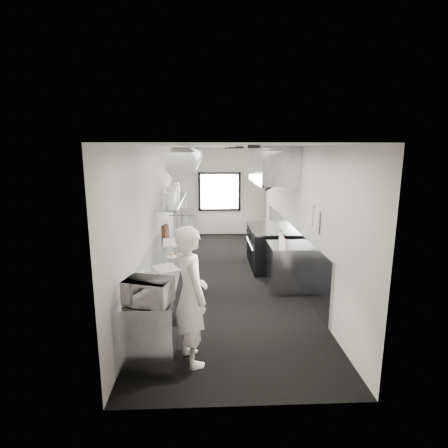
{
  "coord_description": "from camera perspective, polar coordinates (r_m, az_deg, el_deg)",
  "views": [
    {
      "loc": [
        -0.35,
        -7.33,
        2.74
      ],
      "look_at": [
        -0.04,
        -0.2,
        1.22
      ],
      "focal_mm": 28.3,
      "sensor_mm": 36.0,
      "label": 1
    }
  ],
  "objects": [
    {
      "name": "wall_back",
      "position": [
        11.41,
        -0.73,
        5.26
      ],
      "size": [
        3.0,
        0.02,
        2.8
      ],
      "primitive_type": "cube",
      "color": "beige",
      "rests_on": "floor"
    },
    {
      "name": "range",
      "position": [
        8.46,
        7.05,
        -3.66
      ],
      "size": [
        0.88,
        1.6,
        0.94
      ],
      "color": "black",
      "rests_on": "floor"
    },
    {
      "name": "plate_stack_a",
      "position": [
        7.65,
        -8.71,
        4.05
      ],
      "size": [
        0.27,
        0.27,
        0.26
      ],
      "primitive_type": "cylinder",
      "rotation": [
        0.0,
        0.0,
        0.26
      ],
      "color": "silver",
      "rests_on": "pass_shelf"
    },
    {
      "name": "floor",
      "position": [
        7.83,
        0.23,
        -8.47
      ],
      "size": [
        3.0,
        8.0,
        0.01
      ],
      "primitive_type": "cube",
      "color": "black",
      "rests_on": "ground"
    },
    {
      "name": "line_cook",
      "position": [
        4.6,
        -5.38,
        -11.44
      ],
      "size": [
        0.66,
        0.78,
        1.83
      ],
      "primitive_type": "imported",
      "rotation": [
        0.0,
        0.0,
        1.97
      ],
      "color": "white",
      "rests_on": "floor"
    },
    {
      "name": "far_work_table",
      "position": [
        10.81,
        -6.69,
        -0.31
      ],
      "size": [
        0.7,
        1.2,
        0.9
      ],
      "primitive_type": "cube",
      "color": "#92979F",
      "rests_on": "floor"
    },
    {
      "name": "squeeze_bottle_d",
      "position": [
        7.13,
        9.17,
        -2.3
      ],
      "size": [
        0.07,
        0.07,
        0.2
      ],
      "primitive_type": "cylinder",
      "rotation": [
        0.0,
        0.0,
        0.11
      ],
      "color": "silver",
      "rests_on": "bottle_station"
    },
    {
      "name": "ceiling",
      "position": [
        7.34,
        0.25,
        12.47
      ],
      "size": [
        3.0,
        8.0,
        0.01
      ],
      "primitive_type": "cube",
      "color": "beige",
      "rests_on": "wall_back"
    },
    {
      "name": "deli_tub_b",
      "position": [
        5.14,
        -13.56,
        -8.75
      ],
      "size": [
        0.15,
        0.15,
        0.09
      ],
      "primitive_type": "cylinder",
      "rotation": [
        0.0,
        0.0,
        -0.17
      ],
      "color": "#AAB4A6",
      "rests_on": "prep_counter"
    },
    {
      "name": "pass_shelf",
      "position": [
        8.46,
        -8.2,
        3.69
      ],
      "size": [
        0.45,
        3.0,
        0.68
      ],
      "color": "#92979F",
      "rests_on": "prep_counter"
    },
    {
      "name": "squeeze_bottle_a",
      "position": [
        6.76,
        9.87,
        -3.25
      ],
      "size": [
        0.06,
        0.06,
        0.16
      ],
      "primitive_type": "cylinder",
      "rotation": [
        0.0,
        0.0,
        0.15
      ],
      "color": "silver",
      "rests_on": "bottle_station"
    },
    {
      "name": "squeeze_bottle_e",
      "position": [
        7.34,
        9.1,
        -1.98
      ],
      "size": [
        0.06,
        0.06,
        0.17
      ],
      "primitive_type": "cylinder",
      "rotation": [
        0.0,
        0.0,
        0.1
      ],
      "color": "silver",
      "rests_on": "bottle_station"
    },
    {
      "name": "wall_right",
      "position": [
        7.68,
        11.49,
        1.71
      ],
      "size": [
        0.02,
        8.0,
        2.8
      ],
      "primitive_type": "cube",
      "color": "beige",
      "rests_on": "floor"
    },
    {
      "name": "plate_stack_d",
      "position": [
        9.11,
        -8.01,
        5.6
      ],
      "size": [
        0.26,
        0.26,
        0.34
      ],
      "primitive_type": "cylinder",
      "rotation": [
        0.0,
        0.0,
        0.18
      ],
      "color": "silver",
      "rests_on": "pass_shelf"
    },
    {
      "name": "service_window",
      "position": [
        11.38,
        -0.73,
        5.24
      ],
      "size": [
        1.36,
        0.05,
        1.25
      ],
      "color": "white",
      "rests_on": "wall_back"
    },
    {
      "name": "knife_block",
      "position": [
        7.76,
        -9.48,
        -1.01
      ],
      "size": [
        0.15,
        0.23,
        0.23
      ],
      "primitive_type": "cube",
      "rotation": [
        0.0,
        0.0,
        -0.27
      ],
      "color": "#57341E",
      "rests_on": "prep_counter"
    },
    {
      "name": "notice_sheet_b",
      "position": [
        6.18,
        14.7,
        0.5
      ],
      "size": [
        0.02,
        0.28,
        0.38
      ],
      "primitive_type": "cube",
      "color": "beige",
      "rests_on": "wall_right"
    },
    {
      "name": "deli_tub_a",
      "position": [
        5.32,
        -13.21,
        -8.02
      ],
      "size": [
        0.18,
        0.18,
        0.1
      ],
      "primitive_type": "cylinder",
      "rotation": [
        0.0,
        0.0,
        0.41
      ],
      "color": "#AAB4A6",
      "rests_on": "prep_counter"
    },
    {
      "name": "microwave",
      "position": [
        4.44,
        -12.16,
        -10.6
      ],
      "size": [
        0.6,
        0.52,
        0.31
      ],
      "primitive_type": "imported",
      "rotation": [
        0.0,
        0.0,
        -0.28
      ],
      "color": "silver",
      "rests_on": "prep_counter"
    },
    {
      "name": "newspaper",
      "position": [
        5.67,
        -9.42,
        -7.04
      ],
      "size": [
        0.49,
        0.53,
        0.01
      ],
      "primitive_type": "cube",
      "rotation": [
        0.0,
        0.0,
        0.44
      ],
      "color": "white",
      "rests_on": "prep_counter"
    },
    {
      "name": "notice_sheet_a",
      "position": [
        6.5,
        13.83,
        1.54
      ],
      "size": [
        0.02,
        0.28,
        0.38
      ],
      "primitive_type": "cube",
      "color": "beige",
      "rests_on": "wall_right"
    },
    {
      "name": "plate_stack_c",
      "position": [
        8.63,
        -8.02,
        5.24
      ],
      "size": [
        0.3,
        0.3,
        0.34
      ],
      "primitive_type": "cylinder",
      "rotation": [
        0.0,
        0.0,
        0.31
      ],
      "color": "silver",
      "rests_on": "pass_shelf"
    },
    {
      "name": "small_plate",
      "position": [
        6.24,
        -8.45,
        -5.22
      ],
      "size": [
        0.19,
        0.19,
        0.01
      ],
      "primitive_type": "cylinder",
      "rotation": [
        0.0,
        0.0,
        0.1
      ],
      "color": "silver",
      "rests_on": "prep_counter"
    },
    {
      "name": "hvac_duct",
      "position": [
        7.74,
        -5.17,
        10.55
      ],
      "size": [
        0.4,
        6.4,
        0.4
      ],
      "primitive_type": "cylinder",
      "rotation": [
        1.57,
        0.0,
        0.0
      ],
      "color": "#979B9F",
      "rests_on": "ceiling"
    },
    {
      "name": "wall_cladding",
      "position": [
        8.15,
        10.61,
        -3.8
      ],
      "size": [
        0.03,
        5.5,
        1.1
      ],
      "primitive_type": "cube",
      "color": "#92979F",
      "rests_on": "wall_right"
    },
    {
      "name": "cutting_board",
      "position": [
        7.19,
        -8.13,
        -2.87
      ],
      "size": [
        0.49,
        0.62,
        0.02
      ],
      "primitive_type": "cube",
      "rotation": [
        0.0,
        0.0,
        0.12
      ],
      "color": "silver",
      "rests_on": "prep_counter"
    },
    {
      "name": "wall_left",
      "position": [
        7.54,
        -11.23,
        1.53
      ],
      "size": [
        0.02,
        8.0,
        2.8
      ],
      "primitive_type": "cube",
      "color": "beige",
      "rests_on": "floor"
    },
    {
      "name": "bottle_station",
      "position": [
        7.17,
        9.78,
        -6.79
      ],
      "size": [
        0.65,
        0.8,
        0.9
      ],
      "primitive_type": "cube",
      "color": "#92979F",
      "rests_on": "floor"
    },
    {
      "name": "plate_stack_b",
      "position": [
        8.24,
        -8.46,
        4.85
      ],
      "size": [
        0.32,
        0.32,
        0.33
      ],
      "primitive_type": "cylinder",
      "rotation": [
        0.0,
        0.0,
        -0.32
      ],
      "color": "silver",
      "rests_on": "pass_shelf"
    },
    {
      "name": "wall_front",
      "position": [
        3.61,
        3.34,
        -9.83
      ],
      "size": [
        3.0,
        0.02,
        2.8
      ],
      "primitive_type": "cube",
      "color": "beige",
      "rests_on": "floor"
    },
    {
      "name": "exhaust_hood",
      "position": [
        8.17,
        7.81,
        9.44
      ],
      "size": [
        0.81,
        2.2,
        0.88
      ],
      "color": "#92979F",
      "rests_on": "ceiling"
    },
    {
      "name": "prep_counter",
      "position": [
        7.25,
        -8.76,
        -6.56
      ],
      "size": [
        0.7,
        6.0,
        0.9
      ],
      "primitive_type": "cube",
      "color": "#92979F",
      "rests_on": "floor"
    },
    {
      "name": "squeeze_bottle_c",
      "position": [
        7.03,
        9.44,
        -2.65
      ],
      "size": [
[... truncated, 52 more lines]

